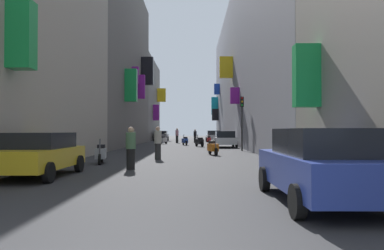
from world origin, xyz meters
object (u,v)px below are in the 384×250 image
Objects in this scene: parked_car_blue at (320,164)px; scooter_orange at (213,147)px; parked_car_silver at (214,136)px; parked_car_grey at (161,135)px; scooter_blue at (185,141)px; pedestrian_mid_street at (133,142)px; scooter_red at (209,140)px; pedestrian_near_right at (177,136)px; parked_car_white at (225,139)px; scooter_silver at (101,153)px; pedestrian_near_left at (158,143)px; pedestrian_crossing at (195,136)px; pedestrian_far_away at (131,148)px; traffic_light_near_corner at (242,114)px; scooter_white at (163,140)px; scooter_black at (199,142)px; parked_car_yellow at (39,153)px.

parked_car_blue reaches higher than scooter_orange.
parked_car_grey is at bearing 142.62° from parked_car_silver.
scooter_blue and scooter_orange have the same top height.
pedestrian_mid_street reaches higher than scooter_orange.
scooter_blue is 0.95× the size of scooter_red.
parked_car_grey is 10.11m from pedestrian_near_right.
pedestrian_near_right is at bearing 112.90° from parked_car_white.
scooter_silver is (0.65, -36.86, -0.30)m from parked_car_grey.
parked_car_grey is at bearing 94.96° from pedestrian_near_left.
pedestrian_crossing is 25.44m from pedestrian_near_left.
pedestrian_far_away is at bearing -96.71° from pedestrian_near_left.
scooter_orange is 0.46× the size of traffic_light_near_corner.
scooter_white is 0.92× the size of scooter_red.
traffic_light_near_corner is at bearing -72.59° from parked_car_grey.
parked_car_silver is 2.32× the size of scooter_blue.
parked_car_blue reaches higher than scooter_blue.
scooter_blue is at bearing 113.83° from traffic_light_near_corner.
parked_car_silver is (-0.15, 15.41, 0.02)m from parked_car_white.
scooter_white is 21.28m from pedestrian_near_left.
parked_car_white is 5.76m from scooter_blue.
scooter_silver is at bearing 128.00° from parked_car_blue.
pedestrian_near_left reaches higher than scooter_black.
pedestrian_near_left is 0.96× the size of pedestrian_near_right.
scooter_silver is 1.07× the size of pedestrian_mid_street.
pedestrian_crossing is (3.55, 4.14, 0.35)m from scooter_white.
scooter_blue is at bearing 87.00° from pedestrian_near_left.
pedestrian_mid_street is (-1.86, 3.19, -0.03)m from pedestrian_near_left.
scooter_black is at bearing 93.35° from scooter_orange.
scooter_red is 1.21× the size of pedestrian_far_away.
scooter_white is at bearing 89.00° from pedestrian_mid_street.
parked_car_yellow is 2.23× the size of scooter_white.
pedestrian_near_left is at bearing 112.03° from parked_car_blue.
traffic_light_near_corner is at bearing 32.33° from pedestrian_mid_street.
parked_car_yellow is 4.64m from scooter_silver.
scooter_blue is at bearing -107.78° from parked_car_silver.
pedestrian_far_away reaches higher than parked_car_blue.
parked_car_grey is at bearing 107.41° from traffic_light_near_corner.
pedestrian_far_away is 14.01m from traffic_light_near_corner.
pedestrian_far_away is at bearing -94.86° from pedestrian_crossing.
pedestrian_near_left is at bearing 44.48° from scooter_silver.
parked_car_white is at bearing -50.30° from scooter_blue.
scooter_orange is 4.90m from pedestrian_mid_street.
parked_car_silver is at bearing 90.00° from parked_car_blue.
parked_car_yellow is at bearing -99.37° from scooter_blue.
parked_car_yellow is 2.05× the size of scooter_red.
parked_car_blue is at bearing -90.00° from parked_car_silver.
scooter_orange is at bearing -93.24° from parked_car_silver.
scooter_orange is 18.66m from scooter_red.
pedestrian_near_right reaches higher than pedestrian_crossing.
scooter_orange is (-1.44, 14.48, -0.34)m from parked_car_blue.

